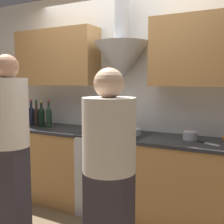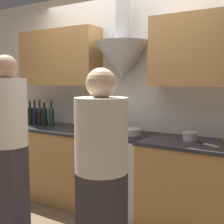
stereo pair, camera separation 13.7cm
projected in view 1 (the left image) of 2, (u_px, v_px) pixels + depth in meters
wall_back at (125, 84)px, 3.32m from camera, size 8.40×0.62×2.60m
counter_left at (52, 162)px, 3.63m from camera, size 1.18×0.62×0.92m
counter_right at (194, 187)px, 2.78m from camera, size 1.03×0.62×0.92m
stove_range at (116, 173)px, 3.19m from camera, size 0.73×0.60×0.92m
wine_bottle_0 at (21, 115)px, 3.77m from camera, size 0.07×0.07×0.33m
wine_bottle_1 at (27, 115)px, 3.74m from camera, size 0.07×0.07×0.32m
wine_bottle_2 at (31, 115)px, 3.70m from camera, size 0.07×0.07×0.34m
wine_bottle_3 at (37, 116)px, 3.65m from camera, size 0.07×0.07×0.34m
wine_bottle_4 at (42, 116)px, 3.59m from camera, size 0.08×0.08×0.33m
wine_bottle_5 at (49, 116)px, 3.55m from camera, size 0.07×0.07×0.34m
stock_pot at (105, 126)px, 3.23m from camera, size 0.25×0.25×0.14m
mixing_bowl at (130, 131)px, 3.07m from camera, size 0.24×0.24×0.07m
saucepan at (190, 136)px, 2.80m from camera, size 0.14×0.14×0.08m
chefs_knife at (208, 143)px, 2.61m from camera, size 0.23×0.15×0.01m
person_foreground_left at (9, 142)px, 2.51m from camera, size 0.35×0.35×1.74m
person_foreground_right at (109, 174)px, 1.92m from camera, size 0.36×0.36×1.59m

